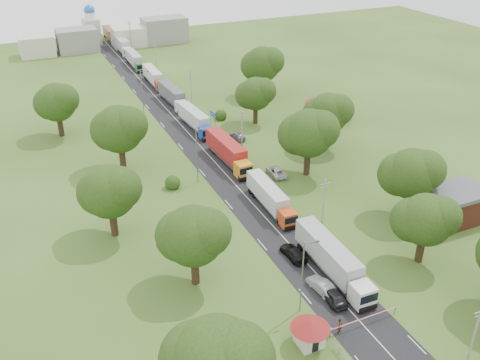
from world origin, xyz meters
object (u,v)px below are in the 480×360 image
car_lane_front (332,295)px  truck_0 (332,259)px  info_sign (213,117)px  car_lane_mid (322,286)px  boom_barrier (354,322)px  guard_booth (310,329)px  pedestrian_near (340,326)px

car_lane_front → truck_0: bearing=-120.1°
info_sign → car_lane_mid: (-6.41, -53.00, -2.22)m
boom_barrier → guard_booth: size_ratio=2.10×
truck_0 → car_lane_mid: (-2.96, -2.54, -1.52)m
car_lane_mid → pedestrian_near: size_ratio=2.54×
boom_barrier → car_lane_front: car_lane_front is taller
guard_booth → info_sign: (12.40, 60.00, 0.84)m
car_lane_mid → pedestrian_near: pedestrian_near is taller
boom_barrier → guard_booth: (-5.84, -0.00, 1.27)m
guard_booth → info_sign: size_ratio=1.07×
info_sign → car_lane_front: 55.39m
guard_booth → car_lane_front: bearing=38.9°
car_lane_front → pedestrian_near: pedestrian_near is taller
info_sign → pedestrian_near: info_sign is taller
guard_booth → car_lane_mid: guard_booth is taller
boom_barrier → car_lane_mid: 7.00m
boom_barrier → info_sign: bearing=83.8°
guard_booth → car_lane_mid: 9.31m
guard_booth → car_lane_front: size_ratio=0.91×
car_lane_front → car_lane_mid: (-0.21, 2.00, -0.04)m
guard_booth → pedestrian_near: size_ratio=2.36×
car_lane_front → info_sign: bearing=-95.4°
info_sign → guard_booth: bearing=-101.7°
truck_0 → car_lane_front: (-2.75, -4.54, -1.48)m
car_lane_front → car_lane_mid: bearing=-82.9°
truck_0 → info_sign: bearing=86.1°
info_sign → pedestrian_near: 60.47m
truck_0 → pedestrian_near: (-4.90, -9.39, -1.37)m
boom_barrier → info_sign: info_sign is taller
info_sign → pedestrian_near: bearing=-97.9°
truck_0 → pedestrian_near: size_ratio=8.41×
car_lane_mid → guard_booth: bearing=43.0°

